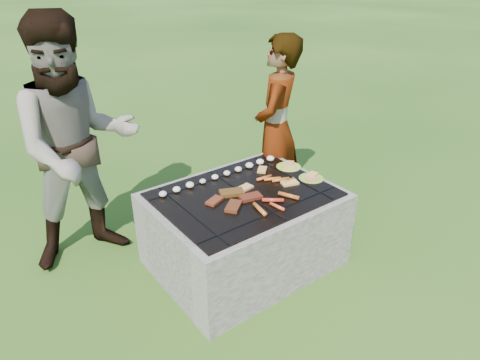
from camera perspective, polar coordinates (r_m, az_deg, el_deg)
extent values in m
plane|color=#224511|center=(3.41, 0.51, -10.81)|extent=(60.00, 60.00, 0.00)
cube|color=#A1988F|center=(3.52, -3.53, -3.63)|extent=(1.30, 0.18, 0.60)
cube|color=#AAA197|center=(2.98, 5.40, -10.13)|extent=(1.30, 0.18, 0.60)
cube|color=gray|center=(2.99, -8.16, -10.16)|extent=(0.18, 0.64, 0.60)
cube|color=#9F988D|center=(3.55, 7.75, -3.54)|extent=(0.18, 0.64, 0.60)
cube|color=black|center=(3.27, 0.53, -7.50)|extent=(0.94, 0.64, 0.48)
sphere|color=#FF5914|center=(3.15, 0.55, -4.22)|extent=(0.10, 0.10, 0.10)
cube|color=black|center=(3.08, 0.56, -1.90)|extent=(1.20, 0.90, 0.01)
cylinder|color=black|center=(2.86, -6.65, -4.43)|extent=(0.01, 0.88, 0.01)
cylinder|color=black|center=(3.07, 0.56, -1.80)|extent=(0.01, 0.88, 0.01)
cylinder|color=black|center=(3.33, 6.72, 0.48)|extent=(0.01, 0.88, 0.01)
cylinder|color=black|center=(2.86, 4.47, -4.30)|extent=(1.18, 0.01, 0.01)
cylinder|color=black|center=(3.30, -2.81, 0.37)|extent=(1.18, 0.01, 0.01)
ellipsoid|color=beige|center=(3.08, -10.24, -1.83)|extent=(0.06, 0.06, 0.04)
ellipsoid|color=white|center=(3.12, -8.44, -1.24)|extent=(0.06, 0.06, 0.04)
ellipsoid|color=white|center=(3.16, -6.69, -0.64)|extent=(0.06, 0.06, 0.04)
ellipsoid|color=beige|center=(3.22, -4.99, -0.15)|extent=(0.05, 0.05, 0.03)
ellipsoid|color=white|center=(3.27, -3.35, 0.41)|extent=(0.05, 0.05, 0.04)
ellipsoid|color=beige|center=(3.32, -1.76, 0.93)|extent=(0.05, 0.05, 0.04)
ellipsoid|color=beige|center=(3.38, -0.22, 1.46)|extent=(0.06, 0.06, 0.04)
ellipsoid|color=beige|center=(3.44, 1.26, 1.98)|extent=(0.06, 0.06, 0.04)
ellipsoid|color=white|center=(3.50, 2.70, 2.44)|extent=(0.06, 0.06, 0.04)
ellipsoid|color=white|center=(3.57, 4.08, 2.89)|extent=(0.06, 0.06, 0.04)
cube|color=#9D381C|center=(2.97, -3.40, -2.78)|extent=(0.15, 0.11, 0.02)
cube|color=brown|center=(3.06, -1.12, -1.68)|extent=(0.19, 0.15, 0.03)
cube|color=maroon|center=(2.90, -0.86, -3.51)|extent=(0.17, 0.16, 0.02)
cube|color=maroon|center=(3.01, 1.42, -2.27)|extent=(0.17, 0.12, 0.02)
cylinder|color=orange|center=(3.27, 3.23, 0.29)|extent=(0.13, 0.04, 0.02)
cylinder|color=orange|center=(3.26, 4.33, 0.16)|extent=(0.13, 0.07, 0.02)
cylinder|color=orange|center=(3.25, 5.44, 0.04)|extent=(0.14, 0.07, 0.03)
cylinder|color=#D35522|center=(3.24, 6.55, -0.11)|extent=(0.12, 0.05, 0.02)
cylinder|color=red|center=(2.97, 4.41, -2.69)|extent=(0.13, 0.12, 0.03)
cylinder|color=#C64F20|center=(3.03, 6.51, -2.08)|extent=(0.09, 0.15, 0.03)
cylinder|color=orange|center=(2.86, 2.65, -3.90)|extent=(0.06, 0.16, 0.03)
cylinder|color=orange|center=(2.90, 4.99, -3.54)|extent=(0.04, 0.12, 0.02)
cube|color=#E7A776|center=(3.13, 0.60, -1.07)|extent=(0.13, 0.09, 0.02)
cube|color=#F6E37E|center=(3.22, 6.65, -0.38)|extent=(0.14, 0.11, 0.02)
cube|color=tan|center=(3.41, 2.97, 1.39)|extent=(0.13, 0.12, 0.01)
cylinder|color=#F7FF3C|center=(3.49, 6.50, 1.70)|extent=(0.25, 0.25, 0.01)
cube|color=#DAC46F|center=(3.46, 6.49, 1.73)|extent=(0.11, 0.10, 0.02)
cube|color=#DABB6F|center=(3.52, 6.65, 2.17)|extent=(0.11, 0.10, 0.02)
cylinder|color=#ACCC30|center=(3.33, 9.46, 0.17)|extent=(0.23, 0.23, 0.01)
cube|color=#E6A176|center=(3.30, 9.48, 0.17)|extent=(0.09, 0.07, 0.01)
cube|color=#F3D37C|center=(3.36, 9.60, 0.68)|extent=(0.12, 0.09, 0.02)
imported|color=gray|center=(3.75, 4.85, 6.81)|extent=(0.70, 0.66, 1.60)
imported|color=#A59B89|center=(3.27, -20.73, 4.20)|extent=(0.95, 0.77, 1.84)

